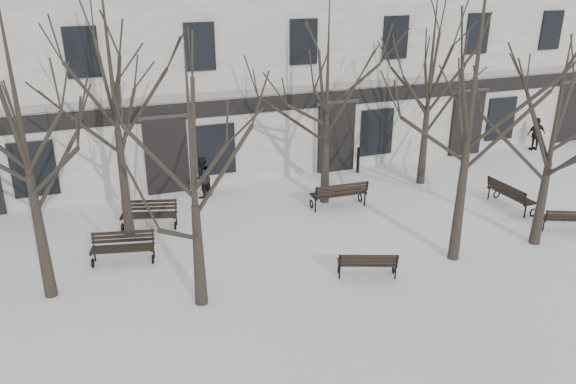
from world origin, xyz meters
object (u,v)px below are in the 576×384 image
tree_2 (477,67)px  bench_1 (367,263)px  bench_3 (149,214)px  bench_4 (339,193)px  tree_3 (557,119)px  bench_2 (568,219)px  bench_0 (123,247)px  bench_5 (510,194)px  tree_0 (17,107)px  tree_1 (192,152)px

tree_2 → bench_1: size_ratio=5.28×
bench_3 → bench_4: (6.59, -0.70, 0.05)m
bench_3 → tree_3: bearing=-9.5°
bench_2 → bench_0: bearing=12.6°
tree_3 → bench_3: bearing=154.4°
tree_2 → tree_3: 3.42m
tree_2 → bench_1: (-2.93, -0.09, -5.21)m
bench_0 → bench_5: 13.34m
bench_2 → tree_2: bearing=28.0°
tree_3 → tree_0: bearing=171.8°
bench_3 → bench_0: bearing=-99.8°
bench_0 → bench_5: bench_5 is taller
bench_4 → bench_5: size_ratio=1.05×
tree_2 → bench_3: bearing=147.1°
tree_2 → bench_5: (4.11, 2.46, -5.13)m
bench_0 → tree_3: bearing=-2.2°
tree_3 → bench_5: (1.12, 2.51, -3.47)m
bench_4 → bench_5: bearing=162.1°
tree_0 → tree_1: (3.65, -1.74, -0.98)m
bench_1 → bench_2: bench_1 is taller
tree_1 → tree_3: size_ratio=1.02×
tree_1 → bench_2: 12.66m
tree_3 → bench_1: bearing=-179.7°
tree_0 → tree_1: bearing=-25.4°
bench_0 → bench_2: (13.79, -2.90, -0.05)m
bench_4 → tree_0: bearing=17.9°
tree_3 → bench_3: 12.87m
bench_1 → bench_5: 7.49m
bench_1 → bench_4: size_ratio=0.84×
tree_0 → bench_3: 6.40m
tree_2 → tree_3: bearing=-1.1°
tree_1 → bench_5: 12.38m
bench_4 → tree_2: bearing=111.8°
tree_2 → bench_5: tree_2 is taller
tree_1 → tree_3: 10.53m
tree_3 → tree_1: bearing=178.4°
tree_3 → bench_2: tree_3 is taller
tree_1 → tree_2: bearing=-1.8°
bench_5 → bench_1: bearing=107.9°
bench_0 → tree_1: bearing=-47.8°
tree_3 → bench_4: (-4.58, 4.65, -3.44)m
bench_2 → bench_3: size_ratio=0.88×
bench_4 → tree_3: bearing=137.2°
bench_2 → bench_4: 7.54m
bench_1 → bench_5: (7.04, 2.55, 0.08)m
tree_1 → tree_2: tree_2 is taller
tree_3 → bench_2: 3.91m
tree_1 → bench_3: 6.23m
tree_0 → tree_3: 14.36m
tree_2 → bench_5: 7.02m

